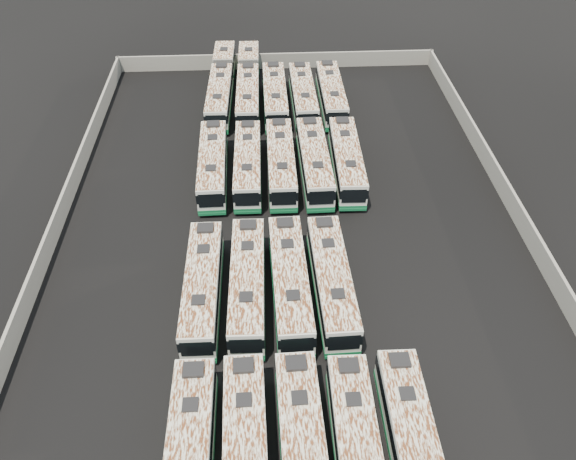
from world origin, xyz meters
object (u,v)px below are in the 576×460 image
object	(u,v)px
bus_front_far_left	(190,460)
bus_front_left	(246,454)
bus_back_far_left	(221,84)
bus_midfront_far_left	(203,287)
bus_front_center	(303,453)
bus_midfront_left	(248,284)
bus_back_left	(248,84)
bus_front_far_right	(413,447)
bus_back_center	(275,96)
bus_midback_far_right	(347,161)
bus_midback_far_left	(213,165)
bus_midfront_right	(332,281)
bus_back_far_right	(331,94)
bus_back_right	(303,96)
bus_midback_center	(281,163)
bus_midback_right	(314,162)
bus_midback_left	(248,164)
bus_midfront_center	(290,282)
bus_front_right	(357,453)

from	to	relation	value
bus_front_far_left	bus_front_left	xyz separation A→B (m)	(3.53, 0.18, -0.00)
bus_back_far_left	bus_midfront_far_left	bearing A→B (deg)	-88.86
bus_front_center	bus_midfront_left	size ratio (longest dim) A/B	1.01
bus_front_far_left	bus_back_left	bearing A→B (deg)	85.97
bus_front_left	bus_back_left	size ratio (longest dim) A/B	0.65
bus_front_far_right	bus_midfront_left	xyz separation A→B (m)	(-10.60, 14.78, 0.03)
bus_midfront_left	bus_back_center	bearing A→B (deg)	84.97
bus_front_far_left	bus_midback_far_right	size ratio (longest dim) A/B	0.99
bus_midfront_left	bus_midback_far_left	xyz separation A→B (m)	(-3.71, 17.45, -0.01)
bus_front_left	bus_midfront_far_left	size ratio (longest dim) A/B	1.01
bus_midfront_right	bus_back_center	size ratio (longest dim) A/B	1.01
bus_front_far_right	bus_back_far_right	world-z (taller)	bus_back_far_right
bus_front_far_right	bus_midback_far_left	xyz separation A→B (m)	(-14.32, 32.23, 0.02)
bus_back_center	bus_midback_far_left	bearing A→B (deg)	-116.07
bus_front_left	bus_back_right	bearing A→B (deg)	80.33
bus_midfront_left	bus_back_left	bearing A→B (deg)	90.96
bus_midback_far_left	bus_back_left	size ratio (longest dim) A/B	0.65
bus_midback_far_right	bus_back_far_left	bearing A→B (deg)	128.70
bus_front_far_right	bus_midback_center	distance (m)	32.99
bus_midback_right	bus_midback_far_right	distance (m)	3.48
bus_front_left	bus_midback_left	xyz separation A→B (m)	(0.09, 32.16, -0.03)
bus_midfront_far_left	bus_midfront_right	xyz separation A→B (m)	(10.71, 0.07, 0.03)
bus_midback_far_left	bus_back_left	distance (m)	18.57
bus_front_far_right	bus_back_left	bearing A→B (deg)	102.21
bus_front_left	bus_back_right	size ratio (longest dim) A/B	1.01
bus_back_center	bus_front_far_left	bearing A→B (deg)	-98.71
bus_back_far_left	bus_midback_left	bearing A→B (deg)	-77.89
bus_midfront_far_left	bus_midback_right	xyz separation A→B (m)	(10.79, 17.52, 0.04)
bus_midfront_right	bus_midback_center	xyz separation A→B (m)	(-3.49, 17.50, -0.01)
bus_midfront_center	bus_midfront_far_left	bearing A→B (deg)	179.26
bus_front_right	bus_front_far_right	world-z (taller)	bus_front_far_right
bus_midfront_left	bus_front_right	bearing A→B (deg)	-64.00
bus_front_center	bus_midback_left	bearing A→B (deg)	95.06
bus_back_far_left	bus_front_far_left	bearing A→B (deg)	-88.69
bus_midback_center	bus_back_far_right	bearing A→B (deg)	64.73
bus_front_right	bus_back_far_right	size ratio (longest dim) A/B	0.99
bus_midfront_right	bus_midback_right	world-z (taller)	bus_midback_right
bus_midback_center	bus_midback_far_right	size ratio (longest dim) A/B	0.99
bus_back_right	bus_midback_left	bearing A→B (deg)	-116.07
bus_front_center	bus_front_far_right	distance (m)	7.06
bus_midback_far_left	bus_back_left	xyz separation A→B (m)	(3.75, 18.19, -0.02)
bus_front_far_left	bus_midback_center	size ratio (longest dim) A/B	1.00
bus_back_left	bus_front_far_left	bearing A→B (deg)	-93.43
bus_midfront_far_left	bus_back_far_left	world-z (taller)	bus_midfront_far_left
bus_front_far_left	bus_midback_right	distance (m)	34.05
bus_front_far_left	bus_midfront_right	distance (m)	18.29
bus_midback_far_right	bus_front_far_left	bearing A→B (deg)	-112.26
bus_midback_right	bus_back_right	size ratio (longest dim) A/B	1.03
bus_midfront_right	bus_midback_far_right	distance (m)	17.85
bus_midfront_right	bus_midback_far_left	world-z (taller)	bus_midfront_right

